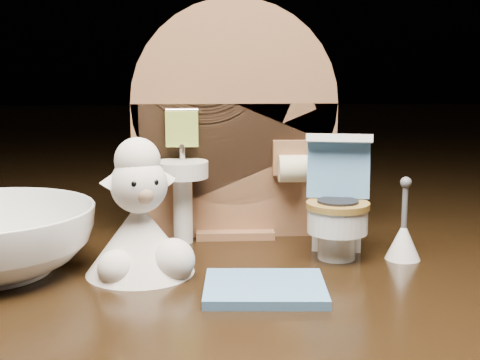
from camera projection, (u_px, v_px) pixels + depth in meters
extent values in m
cube|color=black|center=(240.00, 347.00, 0.38)|extent=(2.50, 2.50, 0.10)
cube|color=brown|center=(234.00, 170.00, 0.43)|extent=(0.13, 0.02, 0.09)
cylinder|color=brown|center=(234.00, 103.00, 0.42)|extent=(0.13, 0.02, 0.13)
cube|color=brown|center=(235.00, 230.00, 0.44)|extent=(0.05, 0.04, 0.01)
cylinder|color=white|center=(183.00, 208.00, 0.42)|extent=(0.01, 0.01, 0.04)
cylinder|color=white|center=(182.00, 169.00, 0.41)|extent=(0.03, 0.03, 0.01)
cylinder|color=silver|center=(182.00, 151.00, 0.42)|extent=(0.00, 0.00, 0.01)
cube|color=#95AC3F|center=(182.00, 129.00, 0.41)|extent=(0.02, 0.01, 0.02)
cube|color=brown|center=(292.00, 158.00, 0.42)|extent=(0.02, 0.01, 0.02)
cylinder|color=beige|center=(293.00, 169.00, 0.42)|extent=(0.02, 0.02, 0.02)
cylinder|color=white|center=(337.00, 245.00, 0.38)|extent=(0.02, 0.02, 0.02)
cylinder|color=white|center=(337.00, 220.00, 0.38)|extent=(0.03, 0.03, 0.01)
cylinder|color=olive|center=(338.00, 205.00, 0.38)|extent=(0.04, 0.04, 0.00)
cube|color=white|center=(337.00, 214.00, 0.40)|extent=(0.03, 0.02, 0.04)
cube|color=teal|center=(338.00, 167.00, 0.39)|extent=(0.04, 0.02, 0.04)
cube|color=white|center=(339.00, 138.00, 0.38)|extent=(0.04, 0.01, 0.01)
cylinder|color=#A2D04E|center=(352.00, 170.00, 0.39)|extent=(0.01, 0.01, 0.01)
cube|color=teal|center=(265.00, 288.00, 0.33)|extent=(0.06, 0.05, 0.00)
cone|color=white|center=(403.00, 240.00, 0.38)|extent=(0.02, 0.02, 0.02)
cylinder|color=#59595B|center=(405.00, 206.00, 0.38)|extent=(0.00, 0.00, 0.03)
sphere|color=#59595B|center=(406.00, 182.00, 0.38)|extent=(0.01, 0.01, 0.01)
cone|color=silver|center=(140.00, 238.00, 0.36)|extent=(0.06, 0.06, 0.04)
sphere|color=silver|center=(173.00, 260.00, 0.35)|extent=(0.02, 0.02, 0.02)
sphere|color=silver|center=(116.00, 268.00, 0.34)|extent=(0.02, 0.02, 0.02)
sphere|color=silver|center=(139.00, 185.00, 0.35)|extent=(0.03, 0.03, 0.03)
sphere|color=tan|center=(144.00, 194.00, 0.34)|extent=(0.01, 0.01, 0.01)
sphere|color=silver|center=(137.00, 160.00, 0.35)|extent=(0.02, 0.02, 0.02)
cone|color=silver|center=(112.00, 179.00, 0.35)|extent=(0.02, 0.01, 0.01)
cone|color=silver|center=(163.00, 175.00, 0.36)|extent=(0.02, 0.01, 0.01)
sphere|color=black|center=(134.00, 184.00, 0.34)|extent=(0.00, 0.00, 0.00)
sphere|color=black|center=(155.00, 183.00, 0.34)|extent=(0.00, 0.00, 0.00)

